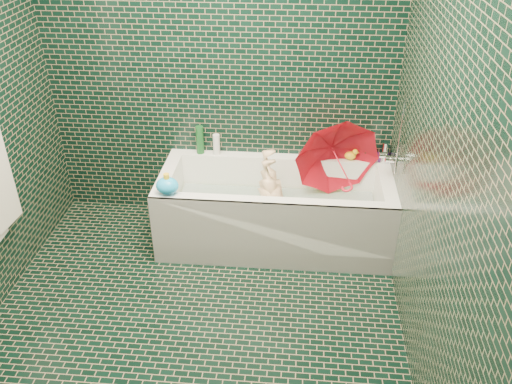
# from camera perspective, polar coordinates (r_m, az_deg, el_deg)

# --- Properties ---
(floor) EXTENTS (2.80, 2.80, 0.00)m
(floor) POSITION_cam_1_polar(r_m,az_deg,el_deg) (3.50, -6.74, -14.35)
(floor) COLOR black
(floor) RESTS_ON ground
(wall_back) EXTENTS (2.80, 0.00, 2.80)m
(wall_back) POSITION_cam_1_polar(r_m,az_deg,el_deg) (4.03, -3.96, 13.28)
(wall_back) COLOR black
(wall_back) RESTS_ON floor
(wall_front) EXTENTS (2.80, 0.00, 2.80)m
(wall_front) POSITION_cam_1_polar(r_m,az_deg,el_deg) (1.69, -18.97, -17.81)
(wall_front) COLOR black
(wall_front) RESTS_ON floor
(wall_right) EXTENTS (0.00, 2.80, 2.80)m
(wall_right) POSITION_cam_1_polar(r_m,az_deg,el_deg) (2.77, 18.93, 2.96)
(wall_right) COLOR black
(wall_right) RESTS_ON floor
(bathtub) EXTENTS (1.70, 0.75, 0.55)m
(bathtub) POSITION_cam_1_polar(r_m,az_deg,el_deg) (4.08, 1.99, -2.63)
(bathtub) COLOR white
(bathtub) RESTS_ON floor
(bath_mat) EXTENTS (1.35, 0.47, 0.01)m
(bath_mat) POSITION_cam_1_polar(r_m,az_deg,el_deg) (4.13, 1.99, -3.13)
(bath_mat) COLOR green
(bath_mat) RESTS_ON bathtub
(water) EXTENTS (1.48, 0.53, 0.00)m
(water) POSITION_cam_1_polar(r_m,az_deg,el_deg) (4.05, 2.03, -1.45)
(water) COLOR silver
(water) RESTS_ON bathtub
(faucet) EXTENTS (0.18, 0.19, 0.55)m
(faucet) POSITION_cam_1_polar(r_m,az_deg,el_deg) (3.86, 14.33, 3.86)
(faucet) COLOR silver
(faucet) RESTS_ON wall_right
(child) EXTENTS (0.88, 0.32, 0.34)m
(child) POSITION_cam_1_polar(r_m,az_deg,el_deg) (4.01, 2.10, -1.61)
(child) COLOR #DCB489
(child) RESTS_ON bathtub
(umbrella) EXTENTS (0.87, 0.83, 0.78)m
(umbrella) POSITION_cam_1_polar(r_m,az_deg,el_deg) (3.97, 8.98, 2.66)
(umbrella) COLOR red
(umbrella) RESTS_ON bathtub
(soap_bottle_a) EXTENTS (0.10, 0.10, 0.27)m
(soap_bottle_a) POSITION_cam_1_polar(r_m,az_deg,el_deg) (4.21, 12.17, 3.09)
(soap_bottle_a) COLOR white
(soap_bottle_a) RESTS_ON bathtub
(soap_bottle_b) EXTENTS (0.09, 0.09, 0.19)m
(soap_bottle_b) POSITION_cam_1_polar(r_m,az_deg,el_deg) (4.22, 13.26, 3.01)
(soap_bottle_b) COLOR #481F77
(soap_bottle_b) RESTS_ON bathtub
(soap_bottle_c) EXTENTS (0.13, 0.13, 0.16)m
(soap_bottle_c) POSITION_cam_1_polar(r_m,az_deg,el_deg) (4.23, 12.00, 3.27)
(soap_bottle_c) COLOR #164D1F
(soap_bottle_c) RESTS_ON bathtub
(bottle_right_tall) EXTENTS (0.06, 0.06, 0.20)m
(bottle_right_tall) POSITION_cam_1_polar(r_m,az_deg,el_deg) (4.20, 11.59, 4.63)
(bottle_right_tall) COLOR #164D1F
(bottle_right_tall) RESTS_ON bathtub
(bottle_right_pump) EXTENTS (0.05, 0.05, 0.17)m
(bottle_right_pump) POSITION_cam_1_polar(r_m,az_deg,el_deg) (4.18, 13.40, 4.03)
(bottle_right_pump) COLOR silver
(bottle_right_pump) RESTS_ON bathtub
(bottle_left_tall) EXTENTS (0.08, 0.08, 0.22)m
(bottle_left_tall) POSITION_cam_1_polar(r_m,az_deg,el_deg) (4.23, -5.93, 5.48)
(bottle_left_tall) COLOR #164D1F
(bottle_left_tall) RESTS_ON bathtub
(bottle_left_short) EXTENTS (0.06, 0.06, 0.17)m
(bottle_left_short) POSITION_cam_1_polar(r_m,az_deg,el_deg) (4.21, -4.18, 5.00)
(bottle_left_short) COLOR white
(bottle_left_short) RESTS_ON bathtub
(rubber_duck) EXTENTS (0.12, 0.09, 0.09)m
(rubber_duck) POSITION_cam_1_polar(r_m,az_deg,el_deg) (4.19, 9.99, 3.86)
(rubber_duck) COLOR yellow
(rubber_duck) RESTS_ON bathtub
(bath_toy) EXTENTS (0.20, 0.18, 0.15)m
(bath_toy) POSITION_cam_1_polar(r_m,az_deg,el_deg) (3.72, -9.33, 0.68)
(bath_toy) COLOR #1CA6FC
(bath_toy) RESTS_ON bathtub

